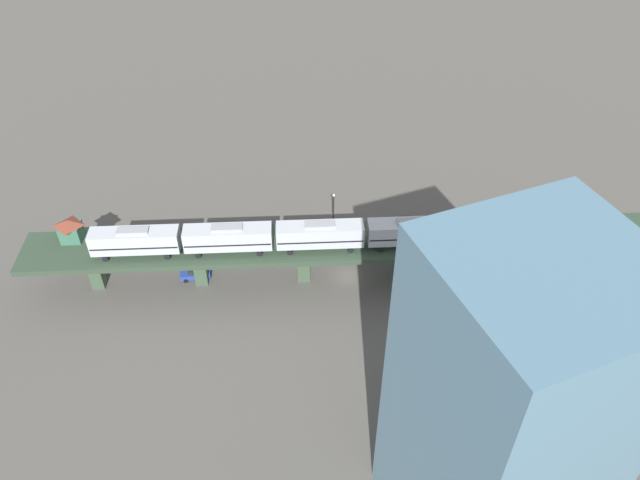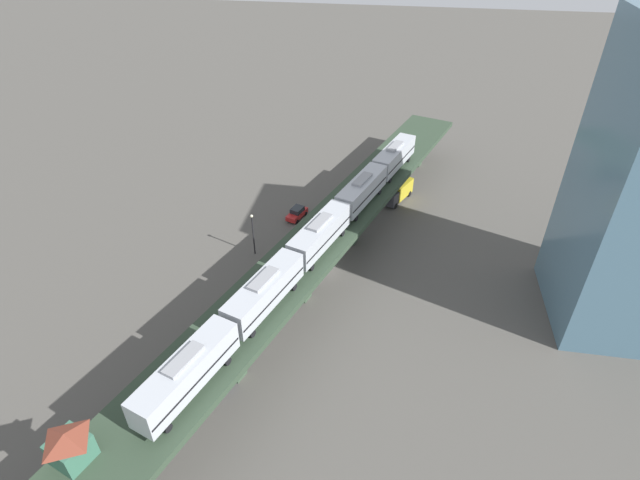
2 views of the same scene
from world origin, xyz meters
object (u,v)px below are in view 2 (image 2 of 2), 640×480
at_px(street_car_blue, 223,373).
at_px(street_car_red, 297,213).
at_px(delivery_truck, 398,191).
at_px(street_lamp, 253,231).
at_px(signal_hut, 69,446).
at_px(subway_train, 320,233).

bearing_deg(street_car_blue, street_car_red, -92.37).
distance_m(delivery_truck, street_lamp, 28.51).
distance_m(street_car_blue, street_lamp, 23.80).
distance_m(signal_hut, delivery_truck, 63.53).
height_order(subway_train, signal_hut, subway_train).
relative_size(street_car_red, street_lamp, 0.68).
bearing_deg(delivery_truck, street_car_red, 27.68).
xyz_separation_m(subway_train, delivery_truck, (-9.55, -26.31, -7.87)).
relative_size(street_car_blue, delivery_truck, 0.63).
distance_m(signal_hut, street_car_red, 50.83).
bearing_deg(signal_hut, street_lamp, -95.81).
height_order(subway_train, delivery_truck, subway_train).
bearing_deg(subway_train, street_car_blue, 63.50).
distance_m(subway_train, street_lamp, 14.18).
xyz_separation_m(signal_hut, street_lamp, (-3.93, -38.65, -4.78)).
bearing_deg(delivery_truck, signal_hut, 67.05).
height_order(signal_hut, street_car_blue, signal_hut).
bearing_deg(street_car_blue, street_lamp, -83.02).
height_order(signal_hut, street_car_red, signal_hut).
bearing_deg(street_car_red, subway_train, 111.14).
distance_m(subway_train, signal_hut, 35.22).
height_order(subway_train, street_car_blue, subway_train).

